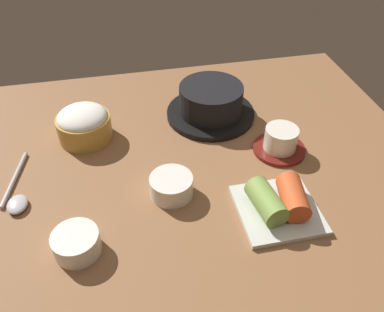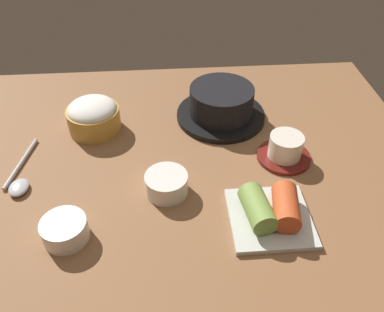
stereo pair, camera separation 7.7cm
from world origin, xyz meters
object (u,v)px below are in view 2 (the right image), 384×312
Objects in this scene: rice_bowl at (93,116)px; tea_cup_with_saucer at (285,149)px; side_bowl_near at (65,230)px; stone_pot at (221,104)px; kimchi_plate at (271,211)px; banchan_cup_center at (167,183)px; spoon at (20,180)px.

rice_bowl is 41.02cm from tea_cup_with_saucer.
stone_pot is at bearing 47.05° from side_bowl_near.
banchan_cup_center is at bearing 154.94° from kimchi_plate.
spoon is at bearing 164.19° from kimchi_plate.
stone_pot is 43.63cm from side_bowl_near.
rice_bowl is (-28.11, -2.29, 0.06)cm from stone_pot.
side_bowl_near is (-40.55, -16.82, -0.41)cm from tea_cup_with_saucer.
kimchi_plate is at bearing -41.22° from rice_bowl.
tea_cup_with_saucer is 43.90cm from side_bowl_near.
rice_bowl is 1.06× the size of tea_cup_with_saucer.
kimchi_plate is (-6.41, -15.70, -0.24)cm from tea_cup_with_saucer.
stone_pot reaches higher than banchan_cup_center.
rice_bowl is at bearing 86.91° from side_bowl_near.
tea_cup_with_saucer is 24.98cm from banchan_cup_center.
tea_cup_with_saucer is 1.43× the size of side_bowl_near.
side_bowl_near is at bearing -178.13° from kimchi_plate.
rice_bowl reaches higher than kimchi_plate.
banchan_cup_center is 1.05× the size of side_bowl_near.
spoon is at bearing 170.50° from banchan_cup_center.
kimchi_plate is at bearing -81.81° from stone_pot.
spoon is at bearing -176.73° from tea_cup_with_saucer.
rice_bowl is 1.51× the size of side_bowl_near.
rice_bowl is at bearing 138.78° from kimchi_plate.
tea_cup_with_saucer is at bearing 67.79° from kimchi_plate.
side_bowl_near is at bearing -93.09° from rice_bowl.
stone_pot is at bearing 4.66° from rice_bowl.
side_bowl_near is at bearing -132.95° from stone_pot.
stone_pot is 2.66× the size of side_bowl_near.
tea_cup_with_saucer is 16.96cm from kimchi_plate.
tea_cup_with_saucer is at bearing -54.31° from stone_pot.
spoon is (-51.48, -2.94, -1.80)cm from tea_cup_with_saucer.
banchan_cup_center is at bearing 28.90° from side_bowl_near.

